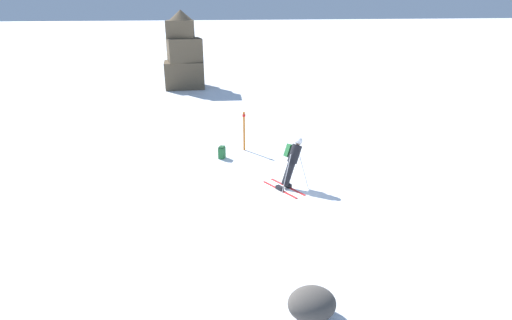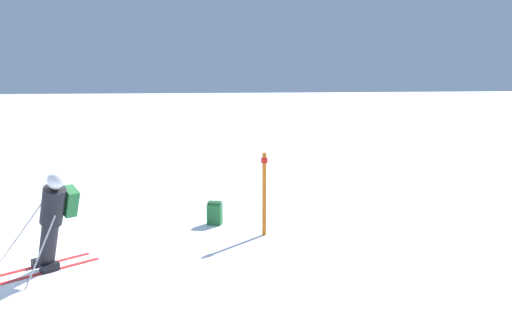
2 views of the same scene
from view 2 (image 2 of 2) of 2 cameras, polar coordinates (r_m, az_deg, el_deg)
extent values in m
plane|color=white|center=(9.77, -22.45, -9.87)|extent=(300.00, 300.00, 0.00)
cube|color=red|center=(9.22, -23.35, -11.00)|extent=(0.87, 1.53, 0.01)
cube|color=red|center=(8.90, -22.49, -11.65)|extent=(0.87, 1.53, 0.01)
cube|color=black|center=(9.20, -23.38, -10.61)|extent=(0.26, 0.31, 0.12)
cube|color=black|center=(8.88, -22.51, -11.25)|extent=(0.26, 0.31, 0.12)
cylinder|color=black|center=(8.74, -22.63, -8.70)|extent=(0.59, 0.48, 0.83)
cylinder|color=black|center=(8.34, -22.21, -4.86)|extent=(0.64, 0.56, 0.70)
sphere|color=tan|center=(8.11, -21.94, -2.38)|extent=(0.36, 0.33, 0.29)
sphere|color=silver|center=(8.10, -21.92, -2.21)|extent=(0.42, 0.38, 0.33)
cube|color=#236633|center=(8.42, -20.55, -4.43)|extent=(0.46, 0.36, 0.51)
cylinder|color=#B7B7BC|center=(8.96, -25.41, -7.73)|extent=(0.56, 0.88, 1.21)
cylinder|color=#B7B7BC|center=(8.23, -23.41, -9.62)|extent=(0.25, 0.48, 1.04)
cube|color=#236633|center=(10.83, -4.74, -6.21)|extent=(0.33, 0.37, 0.44)
cube|color=#1A4C26|center=(10.77, -4.76, -4.93)|extent=(0.30, 0.33, 0.06)
cylinder|color=orange|center=(9.91, 0.95, -3.94)|extent=(0.08, 0.08, 1.67)
cylinder|color=red|center=(9.78, 0.96, -0.03)|extent=(0.13, 0.13, 0.10)
camera|label=1|loc=(17.56, -66.28, 12.81)|focal=28.00mm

